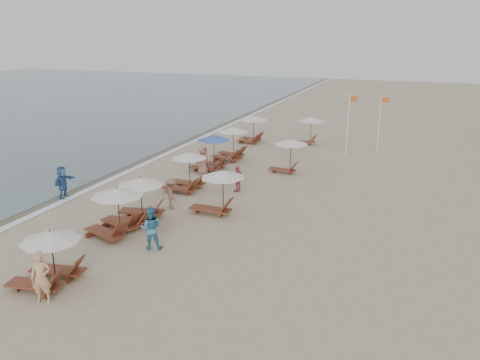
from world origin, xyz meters
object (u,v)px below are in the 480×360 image
at_px(beachgoer_near, 41,278).
at_px(lounger_station_5, 230,145).
at_px(lounger_station_2, 136,202).
at_px(inland_station_1, 288,150).
at_px(waterline_walker, 63,182).
at_px(lounger_station_3, 186,173).
at_px(lounger_station_1, 114,212).
at_px(beachgoer_mid_a, 151,228).
at_px(beachgoer_mid_b, 172,193).
at_px(lounger_station_4, 210,154).
at_px(inland_station_0, 217,189).
at_px(lounger_station_0, 48,260).
at_px(flag_pole_near, 348,122).
at_px(inland_station_2, 309,126).
at_px(lounger_station_6, 252,127).
at_px(beachgoer_far_a, 238,179).
at_px(beachgoer_far_b, 203,160).

bearing_deg(beachgoer_near, lounger_station_5, 69.61).
bearing_deg(lounger_station_2, inland_station_1, 67.35).
relative_size(beachgoer_near, waterline_walker, 1.02).
relative_size(lounger_station_2, waterline_walker, 1.54).
relative_size(lounger_station_3, waterline_walker, 1.39).
xyz_separation_m(lounger_station_1, inland_station_1, (4.60, 12.38, 0.41)).
relative_size(beachgoer_mid_a, waterline_walker, 1.03).
height_order(beachgoer_mid_b, waterline_walker, waterline_walker).
distance_m(beachgoer_near, beachgoer_mid_b, 9.53).
xyz_separation_m(lounger_station_1, lounger_station_2, (0.11, 1.63, -0.05)).
relative_size(lounger_station_4, inland_station_0, 0.95).
distance_m(lounger_station_5, inland_station_0, 10.68).
height_order(inland_station_1, beachgoer_mid_b, inland_station_1).
height_order(lounger_station_0, inland_station_0, inland_station_0).
height_order(beachgoer_mid_b, flag_pole_near, flag_pole_near).
xyz_separation_m(inland_station_0, beachgoer_near, (-2.15, -9.70, -0.37)).
height_order(lounger_station_1, beachgoer_mid_a, lounger_station_1).
height_order(inland_station_1, inland_station_2, same).
distance_m(lounger_station_6, inland_station_1, 9.11).
height_order(inland_station_0, beachgoer_far_a, inland_station_0).
relative_size(lounger_station_1, beachgoer_mid_b, 1.71).
distance_m(lounger_station_5, beachgoer_far_b, 4.11).
bearing_deg(flag_pole_near, beachgoer_mid_b, -115.42).
height_order(lounger_station_6, beachgoer_mid_a, lounger_station_6).
distance_m(lounger_station_5, beachgoer_far_a, 7.27).
bearing_deg(inland_station_1, lounger_station_2, -112.65).
height_order(lounger_station_6, inland_station_1, lounger_station_6).
relative_size(lounger_station_4, lounger_station_6, 1.03).
height_order(lounger_station_4, lounger_station_5, lounger_station_5).
height_order(lounger_station_2, beachgoer_near, lounger_station_2).
height_order(lounger_station_5, inland_station_1, lounger_station_5).
bearing_deg(beachgoer_far_a, beachgoer_mid_b, -10.33).
xyz_separation_m(lounger_station_5, beachgoer_far_a, (3.17, -6.53, -0.33)).
bearing_deg(lounger_station_6, inland_station_1, -55.38).
height_order(beachgoer_mid_a, flag_pole_near, flag_pole_near).
relative_size(inland_station_0, inland_station_2, 1.09).
xyz_separation_m(beachgoer_far_a, waterline_walker, (-8.58, -4.44, 0.14)).
height_order(inland_station_2, beachgoer_mid_a, inland_station_2).
height_order(beachgoer_mid_a, beachgoer_far_b, beachgoer_far_b).
bearing_deg(lounger_station_5, lounger_station_4, -94.29).
height_order(lounger_station_1, inland_station_2, inland_station_2).
distance_m(lounger_station_1, lounger_station_5, 14.12).
bearing_deg(lounger_station_5, beachgoer_far_b, -92.31).
relative_size(inland_station_2, beachgoer_far_b, 1.36).
relative_size(lounger_station_2, inland_station_2, 1.09).
distance_m(lounger_station_0, inland_station_1, 17.55).
bearing_deg(inland_station_2, lounger_station_5, -120.71).
relative_size(lounger_station_4, beachgoer_mid_b, 1.62).
xyz_separation_m(lounger_station_2, lounger_station_5, (-0.27, 12.49, 0.08)).
bearing_deg(lounger_station_2, beachgoer_near, -82.10).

